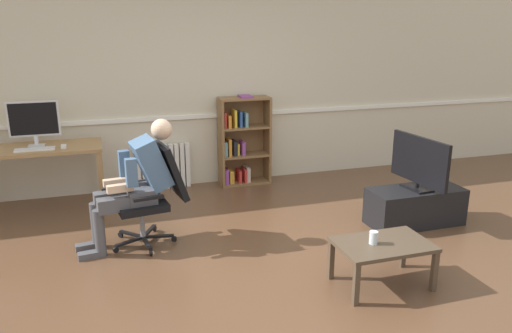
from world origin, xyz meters
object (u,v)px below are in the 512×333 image
(imac_monitor, at_px, (34,120))
(person_seated, at_px, (136,181))
(computer_mouse, at_px, (64,146))
(bookshelf, at_px, (241,143))
(office_chair, at_px, (155,191))
(drinking_glass, at_px, (374,238))
(coffee_table, at_px, (383,248))
(computer_desk, at_px, (42,156))
(tv_screen, at_px, (419,162))
(keyboard, at_px, (35,149))
(tv_stand, at_px, (415,206))
(radiator, at_px, (163,167))

(imac_monitor, distance_m, person_seated, 1.72)
(computer_mouse, distance_m, person_seated, 1.35)
(imac_monitor, height_order, bookshelf, imac_monitor)
(office_chair, xyz_separation_m, drinking_glass, (1.58, -1.42, -0.10))
(person_seated, bearing_deg, coffee_table, 44.67)
(computer_desk, height_order, tv_screen, tv_screen)
(bookshelf, bearing_deg, keyboard, -170.10)
(keyboard, bearing_deg, drinking_glass, -42.65)
(office_chair, relative_size, tv_stand, 0.97)
(office_chair, bearing_deg, drinking_glass, 40.02)
(keyboard, relative_size, drinking_glass, 3.89)
(office_chair, xyz_separation_m, coffee_table, (1.67, -1.43, -0.20))
(imac_monitor, distance_m, computer_mouse, 0.45)
(imac_monitor, relative_size, computer_mouse, 5.46)
(tv_stand, bearing_deg, computer_mouse, 156.91)
(computer_mouse, relative_size, bookshelf, 0.08)
(computer_mouse, bearing_deg, computer_desk, 154.27)
(tv_screen, height_order, coffee_table, tv_screen)
(tv_screen, distance_m, drinking_glass, 1.55)
(computer_mouse, distance_m, radiator, 1.34)
(computer_desk, distance_m, computer_mouse, 0.30)
(bookshelf, distance_m, tv_stand, 2.41)
(imac_monitor, height_order, keyboard, imac_monitor)
(computer_mouse, height_order, person_seated, person_seated)
(office_chair, xyz_separation_m, person_seated, (-0.18, -0.02, 0.13))
(imac_monitor, distance_m, coffee_table, 4.02)
(radiator, distance_m, coffee_table, 3.37)
(keyboard, distance_m, radiator, 1.61)
(tv_stand, xyz_separation_m, tv_screen, (0.00, 0.00, 0.50))
(computer_desk, bearing_deg, tv_stand, -23.26)
(imac_monitor, xyz_separation_m, keyboard, (-0.00, -0.22, -0.28))
(office_chair, relative_size, drinking_glass, 9.27)
(computer_desk, relative_size, drinking_glass, 12.32)
(computer_desk, xyz_separation_m, tv_stand, (3.82, -1.64, -0.45))
(office_chair, distance_m, tv_stand, 2.75)
(keyboard, distance_m, person_seated, 1.50)
(drinking_glass, bearing_deg, bookshelf, 95.15)
(keyboard, distance_m, drinking_glass, 3.75)
(person_seated, height_order, tv_screen, person_seated)
(person_seated, height_order, coffee_table, person_seated)
(tv_stand, bearing_deg, keyboard, 158.77)
(person_seated, relative_size, drinking_glass, 11.55)
(computer_desk, height_order, coffee_table, computer_desk)
(computer_desk, relative_size, keyboard, 3.17)
(computer_mouse, bearing_deg, drinking_glass, -46.14)
(computer_mouse, xyz_separation_m, coffee_table, (2.54, -2.56, -0.44))
(coffee_table, height_order, drinking_glass, drinking_glass)
(person_seated, bearing_deg, bookshelf, 128.32)
(computer_mouse, xyz_separation_m, bookshelf, (2.18, 0.41, -0.21))
(tv_screen, distance_m, coffee_table, 1.51)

